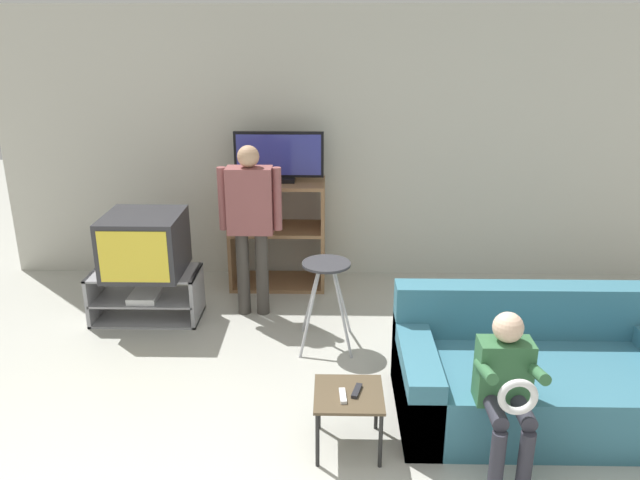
{
  "coord_description": "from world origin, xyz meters",
  "views": [
    {
      "loc": [
        0.03,
        -2.47,
        2.43
      ],
      "look_at": [
        -0.06,
        1.92,
        0.9
      ],
      "focal_mm": 35.0,
      "sensor_mm": 36.0,
      "label": 1
    }
  ],
  "objects": [
    {
      "name": "folding_stool",
      "position": [
        -0.01,
        1.97,
        0.57
      ],
      "size": [
        0.42,
        0.46,
        0.7
      ],
      "color": "#B7B7BC",
      "rests_on": "ground_plane"
    },
    {
      "name": "remote_control_white",
      "position": [
        0.1,
        0.65,
        0.38
      ],
      "size": [
        0.05,
        0.15,
        0.02
      ],
      "primitive_type": "cube",
      "rotation": [
        0.0,
        0.0,
        0.06
      ],
      "color": "silver",
      "rests_on": "snack_table"
    },
    {
      "name": "television_main",
      "position": [
        -1.54,
        2.41,
        0.68
      ],
      "size": [
        0.63,
        0.64,
        0.51
      ],
      "color": "#2D2D33",
      "rests_on": "tv_stand"
    },
    {
      "name": "person_seated_child",
      "position": [
        1.0,
        0.52,
        0.56
      ],
      "size": [
        0.33,
        0.43,
        0.94
      ],
      "color": "#2D2D38",
      "rests_on": "ground_plane"
    },
    {
      "name": "snack_table",
      "position": [
        0.14,
        0.7,
        0.32
      ],
      "size": [
        0.41,
        0.41,
        0.37
      ],
      "color": "brown",
      "rests_on": "ground_plane"
    },
    {
      "name": "wall_back",
      "position": [
        0.0,
        3.52,
        1.3
      ],
      "size": [
        6.4,
        0.06,
        2.6
      ],
      "color": "beige",
      "rests_on": "ground_plane"
    },
    {
      "name": "couch",
      "position": [
        1.37,
        1.08,
        0.26
      ],
      "size": [
        1.81,
        0.97,
        0.76
      ],
      "color": "teal",
      "rests_on": "ground_plane"
    },
    {
      "name": "person_standing_adult",
      "position": [
        -0.65,
        2.53,
        0.9
      ],
      "size": [
        0.53,
        0.2,
        1.49
      ],
      "color": "#3D3833",
      "rests_on": "ground_plane"
    },
    {
      "name": "media_shelf",
      "position": [
        -0.49,
        3.19,
        0.53
      ],
      "size": [
        0.9,
        0.51,
        1.03
      ],
      "color": "#8E6642",
      "rests_on": "ground_plane"
    },
    {
      "name": "television_flat",
      "position": [
        -0.46,
        3.21,
        1.25
      ],
      "size": [
        0.83,
        0.2,
        0.47
      ],
      "color": "black",
      "rests_on": "media_shelf"
    },
    {
      "name": "tv_stand",
      "position": [
        -1.56,
        2.41,
        0.21
      ],
      "size": [
        0.91,
        0.46,
        0.43
      ],
      "color": "#939399",
      "rests_on": "ground_plane"
    },
    {
      "name": "remote_control_black",
      "position": [
        0.18,
        0.7,
        0.38
      ],
      "size": [
        0.07,
        0.15,
        0.02
      ],
      "primitive_type": "cube",
      "rotation": [
        0.0,
        0.0,
        -0.27
      ],
      "color": "#232328",
      "rests_on": "snack_table"
    }
  ]
}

